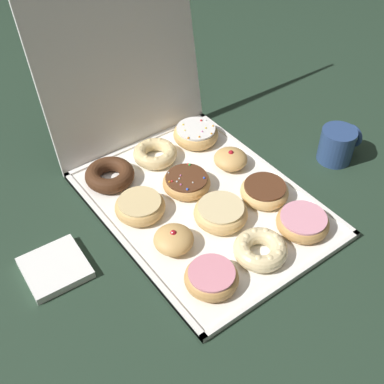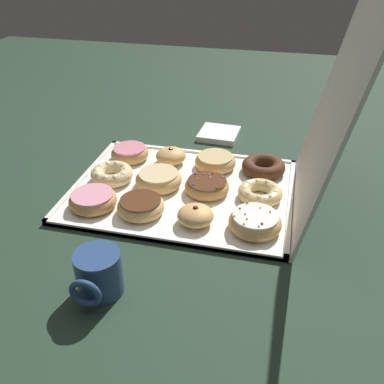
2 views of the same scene
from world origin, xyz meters
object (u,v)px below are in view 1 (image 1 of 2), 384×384
object	(u,v)px
napkin_stack	(55,268)
glazed_ring_donut_6	(140,206)
pink_frosted_donut_2	(303,222)
chocolate_cake_ring_donut_9	(110,175)
donut_box	(203,204)
jelly_filled_donut_3	(174,239)
coffee_mug	(338,144)
jelly_filled_donut_8	(231,159)
cruller_donut_1	(262,248)
pink_frosted_donut_0	(211,277)
sprinkle_donut_7	(186,182)
sprinkle_donut_11	(196,134)
glazed_ring_donut_4	(220,213)
chocolate_frosted_donut_5	(264,191)
cruller_donut_10	(156,153)

from	to	relation	value
napkin_stack	glazed_ring_donut_6	bearing A→B (deg)	7.42
pink_frosted_donut_2	chocolate_cake_ring_donut_9	distance (m)	0.47
donut_box	glazed_ring_donut_6	distance (m)	0.15
jelly_filled_donut_3	chocolate_cake_ring_donut_9	distance (m)	0.27
glazed_ring_donut_6	coffee_mug	distance (m)	0.53
donut_box	jelly_filled_donut_3	size ratio (longest dim) A/B	6.58
jelly_filled_donut_3	napkin_stack	bearing A→B (deg)	156.53
glazed_ring_donut_6	jelly_filled_donut_8	xyz separation A→B (m)	(0.27, 0.00, 0.00)
cruller_donut_1	napkin_stack	xyz separation A→B (m)	(-0.37, 0.23, -0.02)
pink_frosted_donut_0	coffee_mug	distance (m)	0.53
sprinkle_donut_7	jelly_filled_donut_8	bearing A→B (deg)	0.47
sprinkle_donut_11	sprinkle_donut_7	bearing A→B (deg)	-134.10
pink_frosted_donut_2	napkin_stack	distance (m)	0.54
jelly_filled_donut_3	glazed_ring_donut_4	xyz separation A→B (m)	(0.13, 0.00, -0.00)
sprinkle_donut_7	chocolate_cake_ring_donut_9	bearing A→B (deg)	135.12
pink_frosted_donut_2	glazed_ring_donut_4	bearing A→B (deg)	135.59
pink_frosted_donut_0	chocolate_cake_ring_donut_9	bearing A→B (deg)	91.20
glazed_ring_donut_4	glazed_ring_donut_6	xyz separation A→B (m)	(-0.13, 0.13, -0.00)
pink_frosted_donut_0	jelly_filled_donut_3	distance (m)	0.12
napkin_stack	chocolate_frosted_donut_5	bearing A→B (deg)	-11.83
jelly_filled_donut_3	napkin_stack	xyz separation A→B (m)	(-0.23, 0.10, -0.02)
sprinkle_donut_7	jelly_filled_donut_3	bearing A→B (deg)	-134.11
chocolate_frosted_donut_5	cruller_donut_10	world-z (taller)	chocolate_frosted_donut_5
jelly_filled_donut_8	cruller_donut_10	xyz separation A→B (m)	(-0.14, 0.14, -0.00)
glazed_ring_donut_6	jelly_filled_donut_3	bearing A→B (deg)	-88.87
donut_box	chocolate_frosted_donut_5	xyz separation A→B (m)	(0.13, -0.07, 0.02)
chocolate_frosted_donut_5	chocolate_cake_ring_donut_9	xyz separation A→B (m)	(-0.26, 0.27, -0.00)
pink_frosted_donut_2	chocolate_cake_ring_donut_9	xyz separation A→B (m)	(-0.26, 0.39, -0.00)
jelly_filled_donut_3	sprinkle_donut_7	bearing A→B (deg)	45.89
jelly_filled_donut_3	sprinkle_donut_11	distance (m)	0.38
jelly_filled_donut_8	chocolate_cake_ring_donut_9	size ratio (longest dim) A/B	0.70
donut_box	napkin_stack	world-z (taller)	napkin_stack
sprinkle_donut_11	napkin_stack	distance (m)	0.52
cruller_donut_1	coffee_mug	distance (m)	0.40
chocolate_cake_ring_donut_9	jelly_filled_donut_8	bearing A→B (deg)	-25.68
glazed_ring_donut_4	chocolate_cake_ring_donut_9	size ratio (longest dim) A/B	1.02
donut_box	pink_frosted_donut_0	size ratio (longest dim) A/B	5.17
pink_frosted_donut_2	sprinkle_donut_11	size ratio (longest dim) A/B	0.98
glazed_ring_donut_4	coffee_mug	distance (m)	0.39
pink_frosted_donut_0	napkin_stack	bearing A→B (deg)	136.33
sprinkle_donut_7	pink_frosted_donut_0	bearing A→B (deg)	-115.87
glazed_ring_donut_4	pink_frosted_donut_2	bearing A→B (deg)	-44.41
glazed_ring_donut_4	chocolate_frosted_donut_5	size ratio (longest dim) A/B	1.07
cruller_donut_10	napkin_stack	size ratio (longest dim) A/B	0.90
jelly_filled_donut_8	sprinkle_donut_11	size ratio (longest dim) A/B	0.70
pink_frosted_donut_2	coffee_mug	size ratio (longest dim) A/B	1.09
glazed_ring_donut_4	napkin_stack	world-z (taller)	glazed_ring_donut_4
pink_frosted_donut_0	napkin_stack	size ratio (longest dim) A/B	0.88
glazed_ring_donut_6	coffee_mug	world-z (taller)	coffee_mug
pink_frosted_donut_0	glazed_ring_donut_4	xyz separation A→B (m)	(0.12, 0.13, 0.00)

